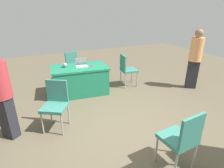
% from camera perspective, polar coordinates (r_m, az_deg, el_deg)
% --- Properties ---
extents(ground_plane, '(14.40, 14.40, 0.00)m').
position_cam_1_polar(ground_plane, '(3.80, 2.31, -13.35)').
color(ground_plane, brown).
extents(table_foreground, '(1.58, 1.03, 0.76)m').
position_cam_1_polar(table_foreground, '(5.16, -9.77, 1.24)').
color(table_foreground, '#1E7A56').
rests_on(table_foreground, ground).
extents(chair_near_front, '(0.47, 0.47, 0.97)m').
position_cam_1_polar(chair_near_front, '(2.83, 20.84, -15.14)').
color(chair_near_front, '#9E9993').
rests_on(chair_near_front, ground).
extents(chair_tucked_right, '(0.61, 0.61, 0.96)m').
position_cam_1_polar(chair_tucked_right, '(3.71, -17.07, -5.39)').
color(chair_tucked_right, '#9E9993').
rests_on(chair_tucked_right, ground).
extents(chair_aisle, '(0.55, 0.55, 0.96)m').
position_cam_1_polar(chair_aisle, '(6.15, -12.96, 6.14)').
color(chair_aisle, '#9E9993').
rests_on(chair_aisle, ground).
extents(chair_by_pillar, '(0.50, 0.50, 0.97)m').
position_cam_1_polar(chair_by_pillar, '(5.54, 4.61, 4.91)').
color(chair_by_pillar, '#9E9993').
rests_on(chair_by_pillar, ground).
extents(person_presenter, '(0.47, 0.47, 1.71)m').
position_cam_1_polar(person_presenter, '(5.76, 24.35, 7.76)').
color(person_presenter, '#26262D').
rests_on(person_presenter, ground).
extents(person_organiser, '(0.48, 0.48, 1.66)m').
position_cam_1_polar(person_organiser, '(3.64, -31.12, -1.88)').
color(person_organiser, '#26262D').
rests_on(person_organiser, ground).
extents(laptop_silver, '(0.37, 0.35, 0.21)m').
position_cam_1_polar(laptop_silver, '(5.07, -9.46, 5.90)').
color(laptop_silver, silver).
rests_on(laptop_silver, table_foreground).
extents(yarn_ball, '(0.12, 0.12, 0.12)m').
position_cam_1_polar(yarn_ball, '(5.05, -14.40, 5.71)').
color(yarn_ball, gray).
rests_on(yarn_ball, table_foreground).
extents(scissors_red, '(0.14, 0.17, 0.01)m').
position_cam_1_polar(scissors_red, '(5.07, -6.37, 5.66)').
color(scissors_red, red).
rests_on(scissors_red, table_foreground).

